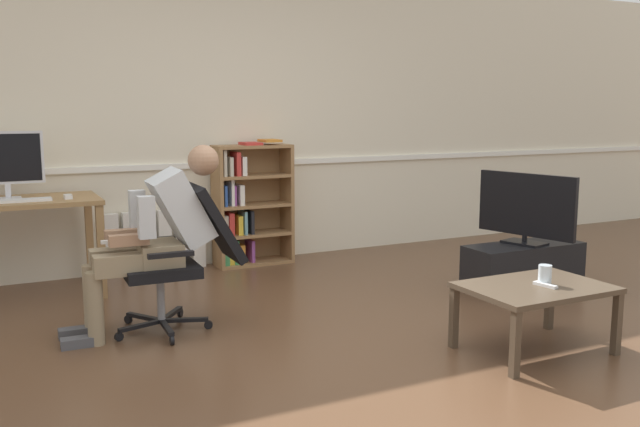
# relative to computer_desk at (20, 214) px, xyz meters

# --- Properties ---
(ground_plane) EXTENTS (18.00, 18.00, 0.00)m
(ground_plane) POSITION_rel_computer_desk_xyz_m (1.73, -2.15, -0.65)
(ground_plane) COLOR brown
(back_wall) EXTENTS (12.00, 0.13, 2.70)m
(back_wall) POSITION_rel_computer_desk_xyz_m (1.73, 0.50, 0.70)
(back_wall) COLOR beige
(back_wall) RESTS_ON ground_plane
(computer_desk) EXTENTS (1.14, 0.68, 0.76)m
(computer_desk) POSITION_rel_computer_desk_xyz_m (0.00, 0.00, 0.00)
(computer_desk) COLOR #9E7547
(computer_desk) RESTS_ON ground_plane
(imac_monitor) EXTENTS (0.53, 0.14, 0.51)m
(imac_monitor) POSITION_rel_computer_desk_xyz_m (-0.07, 0.08, 0.40)
(imac_monitor) COLOR silver
(imac_monitor) RESTS_ON computer_desk
(keyboard) EXTENTS (0.39, 0.12, 0.02)m
(keyboard) POSITION_rel_computer_desk_xyz_m (0.02, -0.14, 0.12)
(keyboard) COLOR white
(keyboard) RESTS_ON computer_desk
(computer_mouse) EXTENTS (0.06, 0.10, 0.03)m
(computer_mouse) POSITION_rel_computer_desk_xyz_m (0.34, -0.12, 0.13)
(computer_mouse) COLOR white
(computer_mouse) RESTS_ON computer_desk
(bookshelf) EXTENTS (0.71, 0.29, 1.15)m
(bookshelf) POSITION_rel_computer_desk_xyz_m (1.92, 0.29, -0.11)
(bookshelf) COLOR olive
(bookshelf) RESTS_ON ground_plane
(radiator) EXTENTS (0.87, 0.08, 0.54)m
(radiator) POSITION_rel_computer_desk_xyz_m (1.11, 0.39, -0.37)
(radiator) COLOR white
(radiator) RESTS_ON ground_plane
(office_chair) EXTENTS (0.86, 0.61, 0.95)m
(office_chair) POSITION_rel_computer_desk_xyz_m (0.91, -1.26, -0.13)
(office_chair) COLOR black
(office_chair) RESTS_ON ground_plane
(person_seated) EXTENTS (1.04, 0.40, 1.20)m
(person_seated) POSITION_rel_computer_desk_xyz_m (0.73, -1.26, 0.00)
(person_seated) COLOR #937F60
(person_seated) RESTS_ON ground_plane
(tv_stand) EXTENTS (0.98, 0.36, 0.37)m
(tv_stand) POSITION_rel_computer_desk_xyz_m (3.57, -1.53, -0.46)
(tv_stand) COLOR black
(tv_stand) RESTS_ON ground_plane
(tv_screen) EXTENTS (0.27, 0.83, 0.56)m
(tv_screen) POSITION_rel_computer_desk_xyz_m (3.58, -1.53, 0.02)
(tv_screen) COLOR black
(tv_screen) RESTS_ON tv_stand
(coffee_table) EXTENTS (0.84, 0.59, 0.40)m
(coffee_table) POSITION_rel_computer_desk_xyz_m (2.64, -2.62, -0.29)
(coffee_table) COLOR #4C3D2D
(coffee_table) RESTS_ON ground_plane
(drinking_glass) EXTENTS (0.08, 0.08, 0.12)m
(drinking_glass) POSITION_rel_computer_desk_xyz_m (2.70, -2.63, -0.18)
(drinking_glass) COLOR silver
(drinking_glass) RESTS_ON coffee_table
(spare_remote) EXTENTS (0.06, 0.15, 0.02)m
(spare_remote) POSITION_rel_computer_desk_xyz_m (2.66, -2.67, -0.23)
(spare_remote) COLOR white
(spare_remote) RESTS_ON coffee_table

